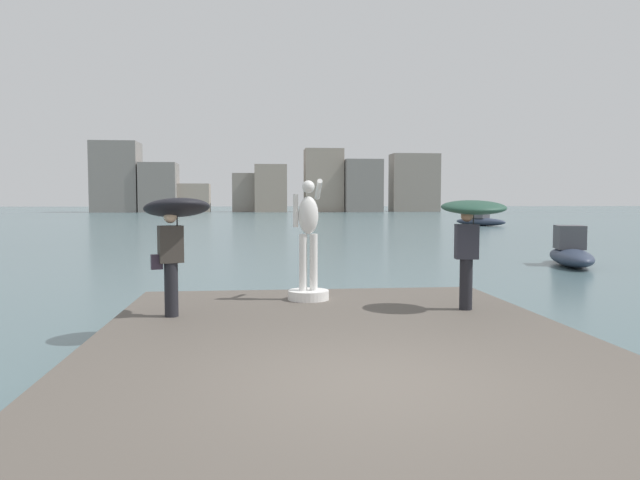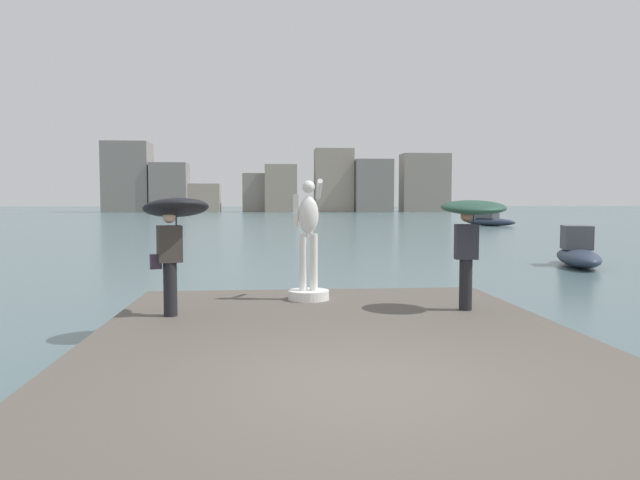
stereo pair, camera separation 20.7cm
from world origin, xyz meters
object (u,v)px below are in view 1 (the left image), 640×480
onlooker_left (175,221)px  onlooker_right (472,221)px  boat_near (479,220)px  boat_mid (571,253)px  statue_white_figure (308,256)px

onlooker_left → onlooker_right: (5.00, 0.07, -0.02)m
boat_near → onlooker_right: bearing=-111.0°
onlooker_right → boat_near: onlooker_right is taller
onlooker_left → boat_mid: (12.29, 10.08, -1.49)m
onlooker_right → boat_near: size_ratio=0.37×
statue_white_figure → boat_near: statue_white_figure is taller
onlooker_left → statue_white_figure: bearing=31.3°
onlooker_right → boat_mid: (7.29, 10.01, -1.47)m
boat_near → onlooker_left: bearing=-116.5°
onlooker_left → onlooker_right: onlooker_left is taller
onlooker_right → boat_mid: onlooker_right is taller
onlooker_left → boat_near: size_ratio=0.39×
onlooker_left → boat_mid: bearing=39.4°
onlooker_right → statue_white_figure: bearing=154.0°
onlooker_left → onlooker_right: size_ratio=1.03×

